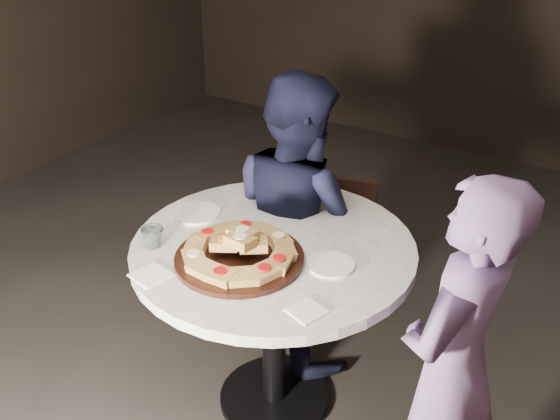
% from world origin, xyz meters
% --- Properties ---
extents(floor, '(7.00, 7.00, 0.00)m').
position_xyz_m(floor, '(0.00, 0.00, 0.00)').
color(floor, black).
rests_on(floor, ground).
extents(table, '(1.49, 1.49, 0.86)m').
position_xyz_m(table, '(0.07, 0.14, 0.70)').
color(table, black).
rests_on(table, ground).
extents(serving_board, '(0.53, 0.53, 0.02)m').
position_xyz_m(serving_board, '(0.03, -0.03, 0.87)').
color(serving_board, black).
rests_on(serving_board, table).
extents(focaccia_pile, '(0.45, 0.43, 0.12)m').
position_xyz_m(focaccia_pile, '(0.03, -0.03, 0.92)').
color(focaccia_pile, '#A37A3F').
rests_on(focaccia_pile, serving_board).
extents(plate_left, '(0.25, 0.25, 0.01)m').
position_xyz_m(plate_left, '(-0.35, 0.16, 0.87)').
color(plate_left, white).
rests_on(plate_left, table).
extents(plate_right, '(0.22, 0.22, 0.01)m').
position_xyz_m(plate_right, '(0.34, 0.12, 0.87)').
color(plate_right, white).
rests_on(plate_right, table).
extents(water_glass, '(0.12, 0.12, 0.08)m').
position_xyz_m(water_glass, '(-0.32, -0.13, 0.90)').
color(water_glass, silver).
rests_on(water_glass, table).
extents(napkin_near, '(0.14, 0.14, 0.01)m').
position_xyz_m(napkin_near, '(-0.19, -0.29, 0.86)').
color(napkin_near, white).
rests_on(napkin_near, table).
extents(napkin_far, '(0.14, 0.14, 0.01)m').
position_xyz_m(napkin_far, '(0.40, -0.17, 0.86)').
color(napkin_far, white).
rests_on(napkin_far, table).
extents(chair_far, '(0.50, 0.51, 0.85)m').
position_xyz_m(chair_far, '(-0.04, 0.95, 0.49)').
color(chair_far, black).
rests_on(chair_far, ground).
extents(diner_navy, '(0.87, 0.79, 1.45)m').
position_xyz_m(diner_navy, '(-0.06, 0.55, 0.72)').
color(diner_navy, black).
rests_on(diner_navy, ground).
extents(diner_teal, '(0.42, 0.56, 1.43)m').
position_xyz_m(diner_teal, '(0.87, 0.01, 0.71)').
color(diner_teal, slate).
rests_on(diner_teal, ground).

